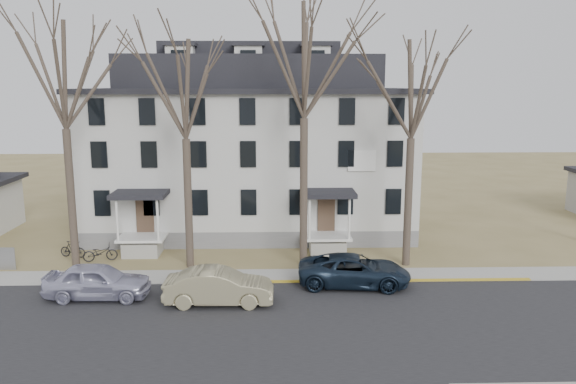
{
  "coord_description": "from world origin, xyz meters",
  "views": [
    {
      "loc": [
        -0.59,
        -18.8,
        9.46
      ],
      "look_at": [
        0.16,
        9.0,
        4.15
      ],
      "focal_mm": 35.0,
      "sensor_mm": 36.0,
      "label": 1
    }
  ],
  "objects_px": {
    "tree_mid_left": "(184,82)",
    "car_tan": "(219,287)",
    "bicycle_right": "(73,250)",
    "car_navy": "(354,271)",
    "tree_mid_right": "(413,82)",
    "bicycle_left": "(100,253)",
    "boarding_house": "(251,148)",
    "car_silver": "(98,282)",
    "tree_far_left": "(61,67)",
    "tree_center": "(304,52)"
  },
  "relations": [
    {
      "from": "tree_mid_left",
      "to": "car_tan",
      "type": "distance_m",
      "value": 10.49
    },
    {
      "from": "car_tan",
      "to": "bicycle_right",
      "type": "bearing_deg",
      "value": 52.37
    },
    {
      "from": "car_tan",
      "to": "car_navy",
      "type": "height_order",
      "value": "car_tan"
    },
    {
      "from": "tree_mid_right",
      "to": "car_tan",
      "type": "xyz_separation_m",
      "value": [
        -9.47,
        -5.3,
        -8.82
      ]
    },
    {
      "from": "car_tan",
      "to": "bicycle_right",
      "type": "xyz_separation_m",
      "value": [
        -8.75,
        6.96,
        -0.32
      ]
    },
    {
      "from": "bicycle_left",
      "to": "car_tan",
      "type": "bearing_deg",
      "value": -146.42
    },
    {
      "from": "boarding_house",
      "to": "bicycle_left",
      "type": "xyz_separation_m",
      "value": [
        -8.0,
        -7.21,
        -4.9
      ]
    },
    {
      "from": "car_silver",
      "to": "bicycle_left",
      "type": "height_order",
      "value": "car_silver"
    },
    {
      "from": "tree_far_left",
      "to": "car_tan",
      "type": "xyz_separation_m",
      "value": [
        8.03,
        -5.3,
        -9.56
      ]
    },
    {
      "from": "tree_mid_left",
      "to": "bicycle_right",
      "type": "xyz_separation_m",
      "value": [
        -6.73,
        1.66,
        -9.14
      ]
    },
    {
      "from": "boarding_house",
      "to": "bicycle_right",
      "type": "bearing_deg",
      "value": -146.26
    },
    {
      "from": "boarding_house",
      "to": "tree_center",
      "type": "bearing_deg",
      "value": -69.8
    },
    {
      "from": "tree_center",
      "to": "bicycle_right",
      "type": "height_order",
      "value": "tree_center"
    },
    {
      "from": "tree_mid_left",
      "to": "car_tan",
      "type": "xyz_separation_m",
      "value": [
        2.03,
        -5.3,
        -8.82
      ]
    },
    {
      "from": "boarding_house",
      "to": "tree_mid_left",
      "type": "distance_m",
      "value": 9.66
    },
    {
      "from": "car_navy",
      "to": "tree_far_left",
      "type": "bearing_deg",
      "value": 83.03
    },
    {
      "from": "tree_center",
      "to": "bicycle_left",
      "type": "height_order",
      "value": "tree_center"
    },
    {
      "from": "tree_far_left",
      "to": "car_navy",
      "type": "xyz_separation_m",
      "value": [
        14.26,
        -3.17,
        -9.61
      ]
    },
    {
      "from": "tree_far_left",
      "to": "tree_mid_left",
      "type": "xyz_separation_m",
      "value": [
        6.0,
        0.0,
        -0.74
      ]
    },
    {
      "from": "tree_mid_left",
      "to": "bicycle_right",
      "type": "relative_size",
      "value": 8.37
    },
    {
      "from": "boarding_house",
      "to": "tree_mid_right",
      "type": "distance_m",
      "value": 12.51
    },
    {
      "from": "tree_center",
      "to": "car_navy",
      "type": "relative_size",
      "value": 2.77
    },
    {
      "from": "car_tan",
      "to": "bicycle_right",
      "type": "relative_size",
      "value": 3.11
    },
    {
      "from": "car_navy",
      "to": "bicycle_right",
      "type": "xyz_separation_m",
      "value": [
        -14.99,
        4.82,
        -0.28
      ]
    },
    {
      "from": "tree_center",
      "to": "car_tan",
      "type": "xyz_separation_m",
      "value": [
        -3.97,
        -5.3,
        -10.3
      ]
    },
    {
      "from": "bicycle_left",
      "to": "bicycle_right",
      "type": "bearing_deg",
      "value": 52.74
    },
    {
      "from": "boarding_house",
      "to": "tree_far_left",
      "type": "height_order",
      "value": "tree_far_left"
    },
    {
      "from": "tree_mid_right",
      "to": "bicycle_right",
      "type": "height_order",
      "value": "tree_mid_right"
    },
    {
      "from": "tree_center",
      "to": "tree_far_left",
      "type": "bearing_deg",
      "value": 180.0
    },
    {
      "from": "car_tan",
      "to": "bicycle_left",
      "type": "bearing_deg",
      "value": 49.23
    },
    {
      "from": "car_silver",
      "to": "car_tan",
      "type": "distance_m",
      "value": 5.56
    },
    {
      "from": "car_tan",
      "to": "bicycle_left",
      "type": "relative_size",
      "value": 2.62
    },
    {
      "from": "boarding_house",
      "to": "tree_far_left",
      "type": "xyz_separation_m",
      "value": [
        -9.0,
        -8.15,
        4.96
      ]
    },
    {
      "from": "boarding_house",
      "to": "car_navy",
      "type": "height_order",
      "value": "boarding_house"
    },
    {
      "from": "tree_far_left",
      "to": "boarding_house",
      "type": "bearing_deg",
      "value": 42.18
    },
    {
      "from": "tree_far_left",
      "to": "bicycle_left",
      "type": "xyz_separation_m",
      "value": [
        1.0,
        0.94,
        -9.87
      ]
    },
    {
      "from": "bicycle_left",
      "to": "bicycle_right",
      "type": "relative_size",
      "value": 1.19
    },
    {
      "from": "tree_far_left",
      "to": "car_navy",
      "type": "relative_size",
      "value": 2.58
    },
    {
      "from": "tree_mid_left",
      "to": "tree_far_left",
      "type": "bearing_deg",
      "value": 180.0
    },
    {
      "from": "car_silver",
      "to": "bicycle_left",
      "type": "bearing_deg",
      "value": 17.18
    },
    {
      "from": "tree_far_left",
      "to": "bicycle_right",
      "type": "bearing_deg",
      "value": 113.71
    },
    {
      "from": "tree_mid_left",
      "to": "car_navy",
      "type": "distance_m",
      "value": 12.52
    },
    {
      "from": "tree_center",
      "to": "car_tan",
      "type": "bearing_deg",
      "value": -126.86
    },
    {
      "from": "tree_mid_right",
      "to": "bicycle_right",
      "type": "relative_size",
      "value": 8.37
    },
    {
      "from": "car_silver",
      "to": "car_navy",
      "type": "xyz_separation_m",
      "value": [
        11.73,
        1.3,
        -0.06
      ]
    },
    {
      "from": "tree_far_left",
      "to": "car_tan",
      "type": "relative_size",
      "value": 2.9
    },
    {
      "from": "bicycle_left",
      "to": "tree_center",
      "type": "bearing_deg",
      "value": -109.68
    },
    {
      "from": "boarding_house",
      "to": "car_silver",
      "type": "bearing_deg",
      "value": -117.15
    },
    {
      "from": "bicycle_right",
      "to": "boarding_house",
      "type": "bearing_deg",
      "value": -42.16
    },
    {
      "from": "car_navy",
      "to": "bicycle_left",
      "type": "bearing_deg",
      "value": 78.34
    }
  ]
}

